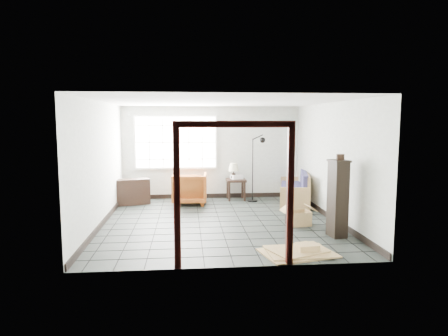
{
  "coord_description": "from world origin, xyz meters",
  "views": [
    {
      "loc": [
        -0.7,
        -8.51,
        2.2
      ],
      "look_at": [
        0.13,
        0.3,
        1.15
      ],
      "focal_mm": 32.0,
      "sensor_mm": 36.0,
      "label": 1
    }
  ],
  "objects": [
    {
      "name": "open_box",
      "position": [
        1.64,
        -0.44,
        0.15
      ],
      "size": [
        0.78,
        0.46,
        0.42
      ],
      "rotation": [
        0.0,
        0.0,
        0.14
      ],
      "color": "olive",
      "rests_on": "ground"
    },
    {
      "name": "cardboard_pile",
      "position": [
        1.14,
        -2.24,
        0.04
      ],
      "size": [
        1.32,
        1.07,
        0.17
      ],
      "rotation": [
        0.0,
        0.0,
        0.18
      ],
      "color": "olive",
      "rests_on": "ground"
    },
    {
      "name": "console_shelf",
      "position": [
        -2.13,
        2.01,
        0.34
      ],
      "size": [
        0.93,
        0.57,
        0.68
      ],
      "rotation": [
        0.0,
        0.0,
        0.29
      ],
      "color": "black",
      "rests_on": "ground"
    },
    {
      "name": "ground",
      "position": [
        0.0,
        0.0,
        0.0
      ],
      "size": [
        5.5,
        5.5,
        0.0
      ],
      "primitive_type": "plane",
      "color": "black",
      "rests_on": "ground"
    },
    {
      "name": "table_lamp",
      "position": [
        0.6,
        2.47,
        0.89
      ],
      "size": [
        0.32,
        0.32,
        0.43
      ],
      "rotation": [
        0.0,
        0.0,
        0.13
      ],
      "color": "black",
      "rests_on": "side_table"
    },
    {
      "name": "room_shell",
      "position": [
        0.0,
        0.03,
        1.68
      ],
      "size": [
        5.02,
        5.52,
        2.61
      ],
      "color": "#A6A9A2",
      "rests_on": "ground"
    },
    {
      "name": "tall_shelf",
      "position": [
        2.14,
        -1.32,
        0.75
      ],
      "size": [
        0.36,
        0.43,
        1.47
      ],
      "rotation": [
        0.0,
        0.0,
        0.12
      ],
      "color": "black",
      "rests_on": "ground"
    },
    {
      "name": "side_table",
      "position": [
        0.66,
        2.4,
        0.48
      ],
      "size": [
        0.53,
        0.53,
        0.58
      ],
      "rotation": [
        0.0,
        0.0,
        0.01
      ],
      "color": "black",
      "rests_on": "ground"
    },
    {
      "name": "pot",
      "position": [
        2.15,
        -1.36,
        1.53
      ],
      "size": [
        0.15,
        0.15,
        0.11
      ],
      "rotation": [
        0.0,
        0.0,
        0.03
      ],
      "color": "black",
      "rests_on": "tall_shelf"
    },
    {
      "name": "floor_lamp",
      "position": [
        1.19,
        2.06,
        0.98
      ],
      "size": [
        0.49,
        0.41,
        1.84
      ],
      "rotation": [
        0.0,
        0.0,
        -0.2
      ],
      "color": "black",
      "rests_on": "ground"
    },
    {
      "name": "projector",
      "position": [
        0.68,
        2.44,
        0.64
      ],
      "size": [
        0.36,
        0.32,
        0.11
      ],
      "rotation": [
        0.0,
        0.0,
        0.29
      ],
      "color": "silver",
      "rests_on": "side_table"
    },
    {
      "name": "doorway_trim",
      "position": [
        0.0,
        -2.7,
        1.38
      ],
      "size": [
        1.8,
        0.08,
        2.2
      ],
      "color": "#38100C",
      "rests_on": "ground"
    },
    {
      "name": "window_panel",
      "position": [
        -1.0,
        2.7,
        1.6
      ],
      "size": [
        2.32,
        0.08,
        1.52
      ],
      "color": "silver",
      "rests_on": "ground"
    },
    {
      "name": "futon_sofa",
      "position": [
        2.21,
        1.75,
        0.31
      ],
      "size": [
        1.17,
        2.06,
        0.86
      ],
      "rotation": [
        0.0,
        0.0,
        -0.24
      ],
      "color": "#987044",
      "rests_on": "ground"
    },
    {
      "name": "armchair",
      "position": [
        -0.63,
        1.96,
        0.45
      ],
      "size": [
        0.93,
        0.88,
        0.91
      ],
      "primitive_type": "imported",
      "rotation": [
        0.0,
        0.0,
        3.08
      ],
      "color": "maroon",
      "rests_on": "ground"
    }
  ]
}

